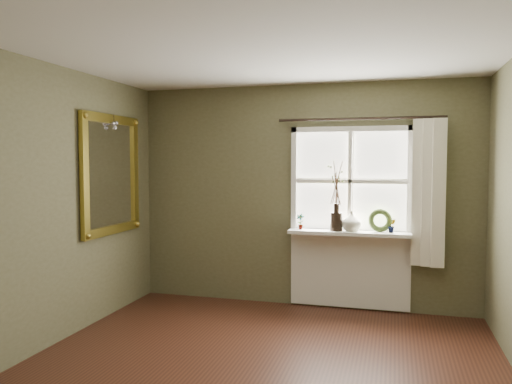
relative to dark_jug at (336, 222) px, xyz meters
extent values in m
plane|color=silver|center=(-0.41, -2.12, 1.58)|extent=(4.50, 4.50, 0.00)
cube|color=brown|center=(-0.41, 0.18, 0.28)|extent=(4.00, 0.10, 2.60)
cube|color=brown|center=(-2.46, -2.12, 0.28)|extent=(0.10, 4.50, 2.60)
cube|color=brown|center=(-0.41, -4.42, 0.28)|extent=(4.00, 0.10, 2.60)
cube|color=white|center=(0.14, 0.10, -0.13)|extent=(1.36, 0.06, 0.06)
cube|color=white|center=(0.14, 0.10, 1.05)|extent=(1.36, 0.06, 0.06)
cube|color=white|center=(-0.51, 0.10, 0.46)|extent=(0.06, 0.06, 1.24)
cube|color=white|center=(0.79, 0.10, 0.46)|extent=(0.06, 0.06, 1.24)
cube|color=white|center=(0.14, 0.10, 0.46)|extent=(1.24, 0.05, 0.04)
cube|color=white|center=(0.14, 0.10, 0.46)|extent=(0.04, 0.05, 1.12)
cube|color=white|center=(-0.18, 0.12, 0.75)|extent=(0.59, 0.01, 0.53)
cube|color=white|center=(0.47, 0.12, 0.75)|extent=(0.59, 0.01, 0.53)
cube|color=white|center=(-0.18, 0.12, 0.16)|extent=(0.59, 0.01, 0.53)
cube|color=white|center=(0.47, 0.12, 0.16)|extent=(0.59, 0.01, 0.53)
cube|color=white|center=(0.14, 0.00, -0.12)|extent=(1.36, 0.26, 0.04)
cube|color=white|center=(0.14, 0.11, -0.56)|extent=(1.36, 0.04, 0.88)
cylinder|color=black|center=(0.00, 0.00, 0.00)|extent=(0.18, 0.18, 0.21)
imported|color=beige|center=(0.17, 0.00, 0.01)|extent=(0.26, 0.26, 0.23)
torus|color=#384A21|center=(0.48, 0.04, 0.00)|extent=(0.27, 0.14, 0.27)
imported|color=#384A21|center=(-0.41, 0.00, -0.01)|extent=(0.10, 0.08, 0.18)
imported|color=#384A21|center=(0.61, 0.00, -0.03)|extent=(0.10, 0.09, 0.16)
cube|color=white|center=(0.98, 0.01, 0.34)|extent=(0.36, 0.12, 1.59)
cylinder|color=black|center=(0.24, 0.05, 1.16)|extent=(1.84, 0.03, 0.03)
cube|color=white|center=(-2.38, -0.80, 0.53)|extent=(0.02, 0.91, 1.12)
cube|color=olive|center=(-2.37, -0.80, 1.14)|extent=(0.05, 1.10, 0.09)
cube|color=olive|center=(-2.37, -0.80, -0.07)|extent=(0.05, 1.10, 0.09)
cube|color=olive|center=(-2.37, -1.30, 0.53)|extent=(0.05, 0.09, 1.12)
cube|color=olive|center=(-2.37, -0.30, 0.53)|extent=(0.05, 0.09, 1.12)
sphere|color=silver|center=(-2.32, -0.83, 1.09)|extent=(0.04, 0.04, 0.04)
sphere|color=silver|center=(-2.32, -0.80, 1.05)|extent=(0.04, 0.04, 0.04)
sphere|color=silver|center=(-2.32, -0.77, 1.10)|extent=(0.04, 0.04, 0.04)
camera|label=1|loc=(0.63, -5.65, 0.68)|focal=35.00mm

